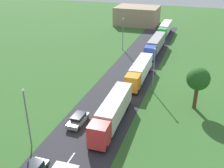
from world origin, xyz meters
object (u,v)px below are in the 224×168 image
object	(u,v)px
truck_third	(140,71)
lamppost_fourth	(123,32)
distant_building	(137,16)
truck_second	(112,111)
truck_fourth	(155,44)
truck_fifth	(165,28)
tree_maple	(198,79)
car_third	(78,119)
lamppost_third	(154,68)
lamppost_second	(27,116)

from	to	relation	value
truck_third	lamppost_fourth	bearing A→B (deg)	116.30
distant_building	truck_second	bearing A→B (deg)	-79.32
truck_fourth	truck_fifth	world-z (taller)	truck_fourth
truck_third	lamppost_fourth	world-z (taller)	lamppost_fourth
truck_fourth	lamppost_fourth	xyz separation A→B (m)	(-8.52, -0.33, 2.44)
truck_fourth	distant_building	size ratio (longest dim) A/B	1.01
truck_second	lamppost_fourth	distance (m)	34.95
lamppost_fourth	tree_maple	bearing A→B (deg)	-52.10
truck_second	truck_fourth	bearing A→B (deg)	90.00
truck_second	distant_building	world-z (taller)	distant_building
truck_fourth	truck_third	bearing A→B (deg)	-89.49
truck_fifth	distant_building	xyz separation A→B (m)	(-11.76, 11.73, 1.01)
truck_third	tree_maple	xyz separation A→B (m)	(10.90, -7.58, 3.00)
distant_building	tree_maple	bearing A→B (deg)	-67.21
car_third	distant_building	world-z (taller)	distant_building
truck_fifth	lamppost_third	bearing A→B (deg)	-84.65
truck_fourth	car_third	distance (m)	36.11
car_third	truck_fifth	bearing A→B (deg)	85.15
truck_third	distant_building	size ratio (longest dim) A/B	0.91
truck_fourth	lamppost_third	bearing A→B (deg)	-80.90
car_third	tree_maple	size ratio (longest dim) A/B	0.62
truck_third	distant_building	xyz separation A→B (m)	(-12.12, 47.23, 1.04)
lamppost_second	car_third	bearing A→B (deg)	60.85
truck_fourth	lamppost_third	distance (m)	22.10
truck_second	lamppost_fourth	bearing A→B (deg)	104.15
truck_fourth	lamppost_third	size ratio (longest dim) A/B	1.83
truck_third	truck_fourth	size ratio (longest dim) A/B	0.91
car_third	tree_maple	world-z (taller)	tree_maple
truck_third	truck_fifth	xyz separation A→B (m)	(-0.36, 35.50, 0.03)
truck_second	lamppost_second	xyz separation A→B (m)	(-8.34, -8.11, 2.40)
truck_fifth	lamppost_fourth	distance (m)	19.93
distant_building	lamppost_fourth	bearing A→B (deg)	-83.38
lamppost_third	distant_building	size ratio (longest dim) A/B	0.55
truck_fourth	car_third	bearing A→B (deg)	-97.54
truck_second	car_third	distance (m)	5.20
truck_second	distant_building	bearing A→B (deg)	100.68
lamppost_third	lamppost_fourth	bearing A→B (deg)	119.31
truck_third	truck_second	bearing A→B (deg)	-90.56
lamppost_third	truck_third	bearing A→B (deg)	131.05
truck_fourth	lamppost_fourth	bearing A→B (deg)	-177.81
car_third	tree_maple	xyz separation A→B (m)	(15.79, 10.30, 4.26)
truck_third	lamppost_third	xyz separation A→B (m)	(3.32, -3.81, 2.46)
lamppost_second	distant_building	bearing A→B (deg)	92.90
truck_second	lamppost_second	world-z (taller)	lamppost_second
car_third	lamppost_second	distance (m)	8.32
distant_building	truck_fifth	bearing A→B (deg)	-44.92
truck_third	lamppost_third	distance (m)	5.62
truck_second	lamppost_third	xyz separation A→B (m)	(3.48, 12.44, 2.34)
car_third	lamppost_fourth	distance (m)	35.85
tree_maple	distant_building	distance (m)	59.48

